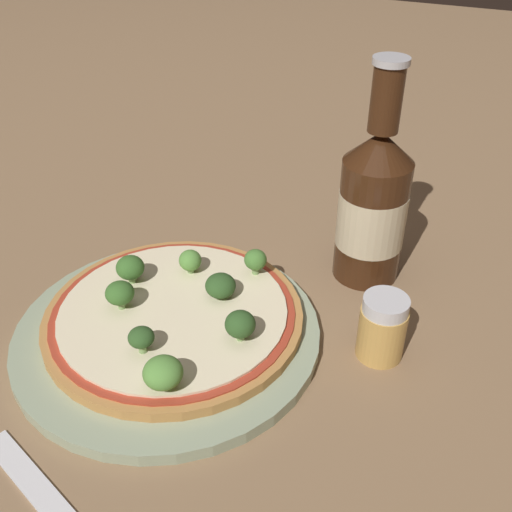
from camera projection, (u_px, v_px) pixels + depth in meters
The scene contains 13 objects.
ground_plane at pixel (170, 329), 0.57m from camera, with size 3.00×3.00×0.00m, color #846647.
plate at pixel (168, 333), 0.56m from camera, with size 0.28×0.28×0.01m.
pizza at pixel (172, 317), 0.55m from camera, with size 0.24×0.24×0.01m.
broccoli_floret_0 at pixel (130, 268), 0.58m from camera, with size 0.03×0.03×0.03m.
broccoli_floret_1 at pixel (163, 373), 0.46m from camera, with size 0.03×0.03×0.03m.
broccoli_floret_2 at pixel (120, 293), 0.54m from camera, with size 0.03×0.03×0.03m.
broccoli_floret_3 at pixel (190, 261), 0.59m from camera, with size 0.02×0.02×0.02m.
broccoli_floret_4 at pixel (141, 338), 0.50m from camera, with size 0.02×0.02×0.02m.
broccoli_floret_5 at pixel (240, 324), 0.51m from camera, with size 0.03×0.03×0.03m.
broccoli_floret_6 at pixel (255, 260), 0.59m from camera, with size 0.02×0.02×0.03m.
broccoli_floret_7 at pixel (220, 286), 0.56m from camera, with size 0.03×0.03×0.02m.
beer_bottle at pixel (373, 205), 0.60m from camera, with size 0.07×0.07×0.23m.
pepper_shaker at pixel (382, 328), 0.52m from camera, with size 0.04×0.04×0.06m.
Camera 1 is at (-0.36, -0.25, 0.38)m, focal length 42.00 mm.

